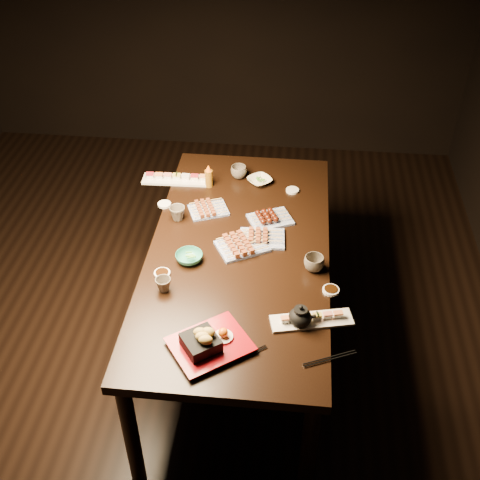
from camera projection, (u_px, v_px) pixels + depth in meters
name	position (u px, v px, depth m)	size (l,w,h in m)	color
ground	(160.00, 362.00, 3.41)	(5.00, 5.00, 0.00)	black
dining_table	(239.00, 303.00, 3.25)	(0.90, 1.80, 0.75)	black
sushi_platter_near	(312.00, 318.00, 2.62)	(0.36, 0.10, 0.04)	white
sushi_platter_far	(177.00, 177.00, 3.49)	(0.40, 0.11, 0.05)	white
yakitori_plate_center	(242.00, 243.00, 3.01)	(0.24, 0.18, 0.06)	#828EB6
yakitori_plate_right	(262.00, 235.00, 3.06)	(0.23, 0.17, 0.06)	#828EB6
yakitori_plate_left	(208.00, 207.00, 3.25)	(0.20, 0.15, 0.05)	#828EB6
tsukune_plate	(270.00, 216.00, 3.19)	(0.22, 0.16, 0.06)	#828EB6
edamame_bowl_green	(189.00, 257.00, 2.93)	(0.13, 0.13, 0.04)	#298066
edamame_bowl_cream	(260.00, 181.00, 3.48)	(0.13, 0.13, 0.03)	beige
tempura_tray	(210.00, 338.00, 2.48)	(0.31, 0.25, 0.12)	black
teacup_near_left	(163.00, 285.00, 2.76)	(0.07, 0.07, 0.07)	brown
teacup_mid_right	(314.00, 263.00, 2.87)	(0.10, 0.10, 0.08)	brown
teacup_far_left	(177.00, 213.00, 3.19)	(0.08, 0.08, 0.08)	brown
teacup_far_right	(239.00, 172.00, 3.51)	(0.09, 0.09, 0.07)	brown
teapot	(300.00, 315.00, 2.59)	(0.12, 0.12, 0.10)	black
condiment_bottle	(209.00, 176.00, 3.42)	(0.05, 0.05, 0.14)	brown
sauce_dish_west	(162.00, 273.00, 2.86)	(0.08, 0.08, 0.01)	white
sauce_dish_east	(292.00, 190.00, 3.42)	(0.07, 0.07, 0.01)	white
sauce_dish_se	(331.00, 290.00, 2.77)	(0.08, 0.08, 0.01)	white
sauce_dish_nw	(164.00, 204.00, 3.31)	(0.07, 0.07, 0.01)	white
chopsticks_near	(244.00, 356.00, 2.47)	(0.21, 0.02, 0.01)	black
chopsticks_se	(330.00, 359.00, 2.46)	(0.24, 0.02, 0.01)	black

